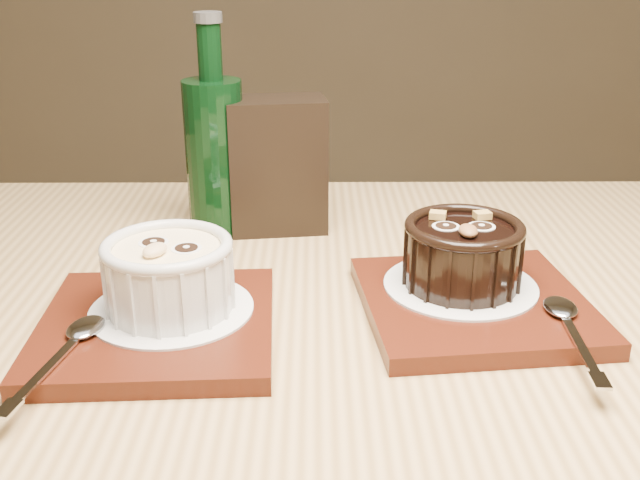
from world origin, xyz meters
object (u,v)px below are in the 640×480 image
(tray_left, at_px, (157,327))
(ramekin_dark, at_px, (463,251))
(green_bottle, at_px, (215,151))
(ramekin_white, at_px, (169,272))
(table, at_px, (356,434))
(tray_right, at_px, (474,304))
(condiment_stand, at_px, (277,165))

(tray_left, height_order, ramekin_dark, ramekin_dark)
(green_bottle, bearing_deg, ramekin_white, -93.23)
(tray_left, distance_m, green_bottle, 0.24)
(green_bottle, bearing_deg, table, -59.56)
(ramekin_dark, bearing_deg, tray_left, -166.61)
(ramekin_white, bearing_deg, green_bottle, 110.61)
(table, xyz_separation_m, tray_right, (0.10, 0.04, 0.10))
(tray_left, bearing_deg, condiment_stand, 70.10)
(condiment_stand, bearing_deg, tray_right, -49.03)
(ramekin_dark, bearing_deg, condiment_stand, 133.04)
(tray_right, bearing_deg, ramekin_white, -174.68)
(tray_right, distance_m, ramekin_dark, 0.05)
(tray_right, relative_size, green_bottle, 0.80)
(green_bottle, bearing_deg, tray_left, -95.49)
(tray_right, distance_m, condiment_stand, 0.27)
(ramekin_dark, bearing_deg, tray_right, -65.46)
(ramekin_white, bearing_deg, tray_left, -101.20)
(table, bearing_deg, green_bottle, 120.44)
(ramekin_white, xyz_separation_m, green_bottle, (0.01, 0.21, 0.04))
(table, height_order, condiment_stand, condiment_stand)
(tray_left, bearing_deg, ramekin_dark, 12.79)
(tray_right, bearing_deg, ramekin_dark, 113.94)
(condiment_stand, bearing_deg, ramekin_white, -108.81)
(tray_left, relative_size, ramekin_dark, 1.81)
(ramekin_dark, height_order, condiment_stand, condiment_stand)
(ramekin_dark, bearing_deg, table, -145.32)
(tray_right, bearing_deg, condiment_stand, 130.97)
(tray_right, bearing_deg, table, -157.12)
(tray_left, xyz_separation_m, green_bottle, (0.02, 0.23, 0.08))
(condiment_stand, distance_m, green_bottle, 0.07)
(tray_left, height_order, condiment_stand, condiment_stand)
(green_bottle, bearing_deg, tray_right, -38.85)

